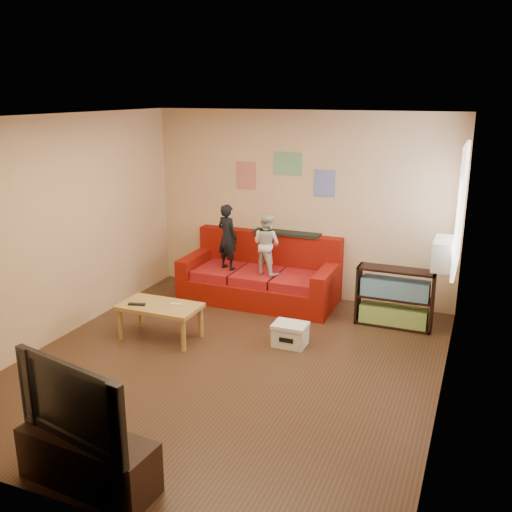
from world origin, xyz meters
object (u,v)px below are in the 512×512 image
at_px(bookshelf, 394,301).
at_px(coffee_table, 160,309).
at_px(child_a, 227,237).
at_px(television, 82,398).
at_px(sofa, 261,278).
at_px(tv_stand, 88,460).
at_px(child_b, 266,244).
at_px(file_box, 290,334).

bearing_deg(bookshelf, coffee_table, -150.15).
relative_size(child_a, television, 0.84).
bearing_deg(sofa, tv_stand, -86.15).
bearing_deg(television, bookshelf, 80.04).
distance_m(tv_stand, television, 0.54).
xyz_separation_m(coffee_table, tv_stand, (0.92, -2.57, -0.17)).
bearing_deg(television, sofa, 106.23).
relative_size(sofa, coffee_table, 2.25).
height_order(tv_stand, television, television).
relative_size(bookshelf, television, 0.86).
bearing_deg(child_b, television, 109.00).
xyz_separation_m(child_a, child_b, (0.60, 0.00, -0.04)).
distance_m(file_box, television, 3.10).
bearing_deg(child_b, child_a, 17.02).
height_order(sofa, child_b, child_b).
relative_size(sofa, file_box, 5.46).
distance_m(child_b, tv_stand, 4.21).
bearing_deg(sofa, child_b, -49.95).
distance_m(coffee_table, television, 2.76).
height_order(sofa, coffee_table, sofa).
height_order(coffee_table, television, television).
relative_size(bookshelf, file_box, 2.39).
xyz_separation_m(coffee_table, file_box, (1.55, 0.41, -0.24)).
height_order(child_b, bookshelf, child_b).
relative_size(sofa, tv_stand, 1.95).
bearing_deg(television, tv_stand, 0.00).
bearing_deg(tv_stand, coffee_table, 114.29).
bearing_deg(tv_stand, television, 0.00).
height_order(coffee_table, tv_stand, coffee_table).
bearing_deg(child_a, coffee_table, 103.20).
relative_size(child_b, bookshelf, 0.89).
distance_m(bookshelf, tv_stand, 4.39).
bearing_deg(bookshelf, file_box, -134.06).
distance_m(child_a, bookshelf, 2.49).
distance_m(child_a, file_box, 1.97).
bearing_deg(tv_stand, file_box, 82.71).
bearing_deg(child_b, bookshelf, -165.86).
relative_size(coffee_table, bookshelf, 1.01).
height_order(file_box, television, television).
bearing_deg(bookshelf, sofa, 172.24).
relative_size(bookshelf, tv_stand, 0.86).
bearing_deg(coffee_table, television, -70.22).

